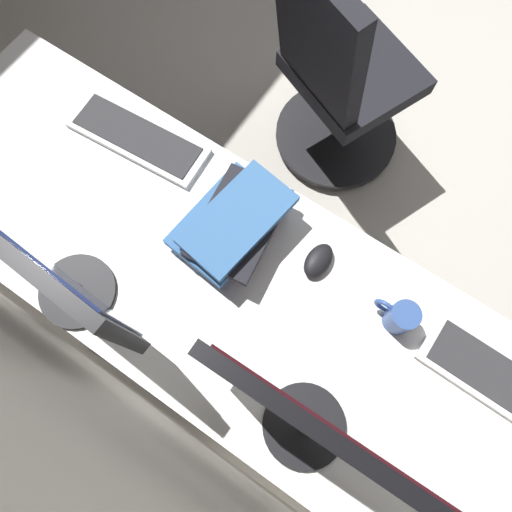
# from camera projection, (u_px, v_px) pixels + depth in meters

# --- Properties ---
(floor_plane) EXTENTS (5.28, 5.28, 0.00)m
(floor_plane) POSITION_uv_depth(u_px,v_px,m) (470.00, 50.00, 2.32)
(floor_plane) COLOR #B2ADA3
(desk) EXTENTS (2.15, 0.66, 0.73)m
(desk) POSITION_uv_depth(u_px,v_px,m) (246.00, 302.00, 1.25)
(desk) COLOR white
(desk) RESTS_ON ground
(drawer_pedestal) EXTENTS (0.40, 0.51, 0.69)m
(drawer_pedestal) POSITION_uv_depth(u_px,v_px,m) (234.00, 321.00, 1.55)
(drawer_pedestal) COLOR white
(drawer_pedestal) RESTS_ON ground
(monitor_primary) EXTENTS (0.54, 0.20, 0.44)m
(monitor_primary) POSITION_uv_depth(u_px,v_px,m) (34.00, 263.00, 0.95)
(monitor_primary) COLOR black
(monitor_primary) RESTS_ON desk
(monitor_secondary) EXTENTS (0.52, 0.20, 0.43)m
(monitor_secondary) POSITION_uv_depth(u_px,v_px,m) (318.00, 431.00, 0.86)
(monitor_secondary) COLOR black
(monitor_secondary) RESTS_ON desk
(keyboard_main) EXTENTS (0.43, 0.17, 0.02)m
(keyboard_main) POSITION_uv_depth(u_px,v_px,m) (138.00, 137.00, 1.32)
(keyboard_main) COLOR silver
(keyboard_main) RESTS_ON desk
(keyboard_spare) EXTENTS (0.42, 0.15, 0.02)m
(keyboard_spare) POSITION_uv_depth(u_px,v_px,m) (504.00, 383.00, 1.11)
(keyboard_spare) COLOR silver
(keyboard_spare) RESTS_ON desk
(mouse_main) EXTENTS (0.06, 0.10, 0.03)m
(mouse_main) POSITION_uv_depth(u_px,v_px,m) (318.00, 261.00, 1.20)
(mouse_main) COLOR black
(mouse_main) RESTS_ON desk
(book_stack_near) EXTENTS (0.25, 0.32, 0.11)m
(book_stack_near) POSITION_uv_depth(u_px,v_px,m) (234.00, 223.00, 1.19)
(book_stack_near) COLOR #B2383D
(book_stack_near) RESTS_ON desk
(coffee_mug) EXTENTS (0.11, 0.07, 0.09)m
(coffee_mug) POSITION_uv_depth(u_px,v_px,m) (400.00, 317.00, 1.12)
(coffee_mug) COLOR #335193
(coffee_mug) RESTS_ON desk
(office_chair) EXTENTS (0.57, 0.61, 0.97)m
(office_chair) POSITION_uv_depth(u_px,v_px,m) (338.00, 82.00, 1.72)
(office_chair) COLOR black
(office_chair) RESTS_ON ground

